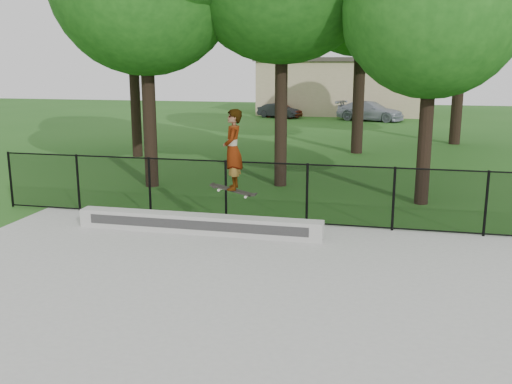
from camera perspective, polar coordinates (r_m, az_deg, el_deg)
ground at (r=8.35m, az=-0.84°, el=-14.67°), size 100.00×100.00×0.00m
concrete_slab at (r=8.33m, az=-0.84°, el=-14.48°), size 14.00×12.00×0.06m
grind_ledge at (r=13.08m, az=-5.82°, el=-3.17°), size 5.72×0.40×0.43m
car_a at (r=41.85m, az=2.60°, el=8.16°), size 3.31×2.21×1.05m
car_b at (r=41.67m, az=2.28°, el=8.13°), size 3.02×2.12×1.03m
car_c at (r=40.23m, az=11.34°, el=7.95°), size 4.59×3.07×1.33m
skater_airborne at (r=12.22m, az=-2.33°, el=4.11°), size 0.83×0.70×1.90m
chainlink_fence at (r=13.56m, az=5.12°, el=-0.24°), size 16.06×0.06×1.50m
distant_building at (r=45.38m, az=8.36°, el=10.47°), size 12.40×6.40×4.30m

